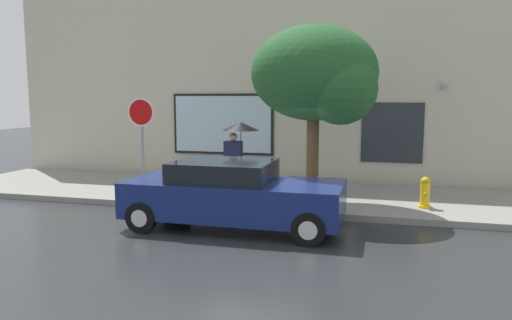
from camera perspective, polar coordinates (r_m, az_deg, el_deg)
The scene contains 8 objects.
ground_plane at distance 10.24m, azimuth -0.40°, elevation -8.01°, with size 60.00×60.00×0.00m, color #282B2D.
sidewalk at distance 13.06m, azimuth 3.11°, elevation -4.30°, with size 20.00×4.00×0.15m, color gray.
building_facade at distance 15.26m, azimuth 5.10°, elevation 10.22°, with size 20.00×0.67×7.00m.
parked_car at distance 10.05m, azimuth -2.82°, elevation -4.14°, with size 4.53×1.95×1.42m.
fire_hydrant at distance 11.94m, azimuth 19.61°, elevation -3.71°, with size 0.30×0.44×0.74m.
pedestrian_with_umbrella at distance 12.89m, azimuth -2.14°, elevation 2.81°, with size 1.01×1.01×1.94m.
street_tree at distance 11.65m, azimuth 7.58°, elevation 9.86°, with size 3.07×2.61×4.33m.
stop_sign at distance 12.97m, azimuth -13.56°, elevation 3.91°, with size 0.76×0.10×2.59m.
Camera 1 is at (2.63, -9.52, 2.72)m, focal length 33.35 mm.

